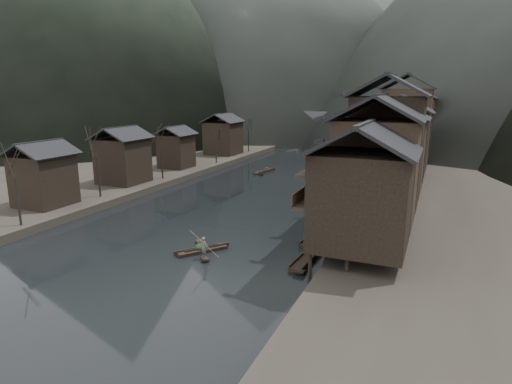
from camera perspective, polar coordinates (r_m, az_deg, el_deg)
The scene contains 12 objects.
water at distance 47.76m, azimuth -5.83°, elevation -4.19°, with size 300.00×300.00×0.00m, color black.
left_bank at distance 99.14m, azimuth -12.38°, elevation 5.11°, with size 40.00×200.00×1.20m, color #2D2823.
stilt_houses at distance 59.86m, azimuth 18.51°, elevation 7.62°, with size 9.00×67.60×17.02m.
left_houses at distance 74.08m, azimuth -12.32°, elevation 6.34°, with size 8.10×53.20×8.73m.
bare_trees at distance 66.44m, azimuth -13.31°, elevation 6.30°, with size 3.85×62.03×7.70m.
moored_sampans at distance 60.55m, azimuth 12.84°, elevation -0.47°, with size 3.18×55.66×0.47m.
midriver_boats at distance 82.09m, azimuth 5.24°, elevation 3.41°, with size 9.87×20.64×0.45m.
stone_bridge at distance 114.27m, azimuth 12.07°, elevation 8.46°, with size 40.00×6.00×9.00m.
hero_sampan at distance 39.67m, azimuth -7.22°, elevation -7.64°, with size 3.77×4.64×0.44m.
cargo_heap at distance 39.69m, azimuth -7.28°, elevation -6.75°, with size 1.13×1.48×0.68m, color black.
boatman at distance 37.59m, azimuth -6.97°, elevation -6.96°, with size 0.67×0.44×1.85m, color #5E5E61.
bamboo_pole at distance 36.68m, azimuth -6.81°, elevation -3.27°, with size 0.06×0.06×4.26m, color #8C7A51.
Camera 1 is at (22.36, -39.68, 14.38)m, focal length 30.00 mm.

